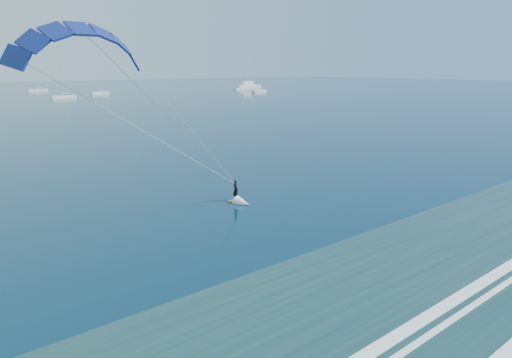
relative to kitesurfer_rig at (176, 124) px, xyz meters
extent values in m
cube|color=#1E423F|center=(2.54, -20.66, -8.05)|extent=(600.00, 22.00, 0.03)
cube|color=white|center=(2.54, -19.16, -8.03)|extent=(600.00, 0.70, 0.07)
cube|color=#C68217|center=(7.90, 3.34, -8.02)|extent=(1.54, 0.50, 0.09)
imported|color=black|center=(7.90, 3.34, -7.03)|extent=(0.60, 0.78, 1.90)
cone|color=white|center=(7.75, 2.04, -7.99)|extent=(1.31, 1.74, 1.10)
cube|color=white|center=(150.62, 181.60, -6.90)|extent=(15.85, 4.23, 2.33)
cube|color=white|center=(149.62, 181.60, -4.69)|extent=(7.40, 3.38, 2.11)
cylinder|color=silver|center=(149.62, 181.60, -2.63)|extent=(0.16, 0.16, 2.00)
cube|color=white|center=(41.10, 162.93, -7.47)|extent=(9.12, 2.40, 1.20)
cylinder|color=silver|center=(41.10, 162.93, -1.17)|extent=(0.18, 0.18, 11.40)
cylinder|color=silver|center=(42.30, 162.93, -6.07)|extent=(2.60, 0.12, 0.12)
cube|color=white|center=(48.11, 228.19, -7.47)|extent=(9.37, 2.40, 1.20)
cylinder|color=silver|center=(48.11, 228.19, -1.14)|extent=(0.18, 0.18, 11.45)
cylinder|color=silver|center=(49.31, 228.19, -6.07)|extent=(2.60, 0.12, 0.12)
cube|color=white|center=(62.79, 180.61, -7.47)|extent=(8.11, 2.40, 1.20)
cylinder|color=silver|center=(62.79, 180.61, -1.89)|extent=(0.18, 0.18, 9.95)
cylinder|color=silver|center=(63.99, 180.61, -6.07)|extent=(2.60, 0.12, 0.12)
cube|color=white|center=(131.95, 149.25, -7.47)|extent=(7.92, 2.40, 1.20)
cylinder|color=silver|center=(131.95, 149.25, -2.05)|extent=(0.18, 0.18, 9.64)
cylinder|color=silver|center=(133.15, 149.25, -6.07)|extent=(2.60, 0.12, 0.12)
cube|color=white|center=(141.28, 175.11, -7.47)|extent=(10.19, 2.40, 1.20)
cylinder|color=silver|center=(141.28, 175.11, -1.43)|extent=(0.18, 0.18, 10.88)
cylinder|color=silver|center=(142.48, 175.11, -6.07)|extent=(2.60, 0.12, 0.12)
camera|label=1|loc=(-16.57, -29.52, 4.05)|focal=32.00mm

